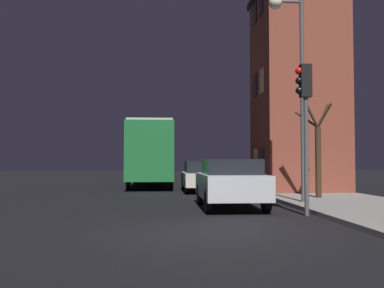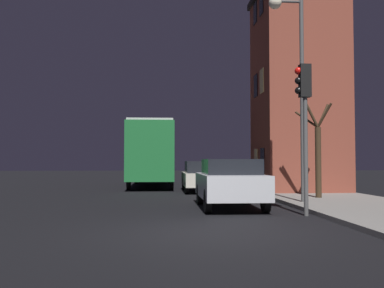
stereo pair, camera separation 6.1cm
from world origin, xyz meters
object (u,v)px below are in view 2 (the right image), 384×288
object	(u,v)px
streetlamp	(292,61)
traffic_light	(304,107)
bare_tree	(317,151)
car_mid_lane	(202,176)
bus	(152,150)
car_near_lane	(230,182)

from	to	relation	value
streetlamp	traffic_light	world-z (taller)	streetlamp
streetlamp	bare_tree	size ratio (longest dim) A/B	1.73
bare_tree	car_mid_lane	world-z (taller)	bare_tree
streetlamp	traffic_light	distance (m)	3.32
traffic_light	bus	bearing A→B (deg)	107.48
bare_tree	car_near_lane	size ratio (longest dim) A/B	1.01
car_near_lane	car_mid_lane	bearing A→B (deg)	91.76
traffic_light	bare_tree	bearing A→B (deg)	65.63
bare_tree	bus	distance (m)	11.82
bare_tree	car_mid_lane	size ratio (longest dim) A/B	0.96
streetlamp	car_near_lane	world-z (taller)	streetlamp
bare_tree	car_near_lane	bearing A→B (deg)	-148.53
bare_tree	car_near_lane	xyz separation A→B (m)	(-3.66, -2.24, -1.04)
streetlamp	bare_tree	xyz separation A→B (m)	(1.43, 1.59, -3.01)
traffic_light	bare_tree	distance (m)	4.81
bus	streetlamp	bearing A→B (deg)	-66.65
traffic_light	streetlamp	bearing A→B (deg)	79.35
traffic_light	car_near_lane	bearing A→B (deg)	130.36
bare_tree	car_near_lane	world-z (taller)	bare_tree
bare_tree	traffic_light	bearing A→B (deg)	-114.37
car_near_lane	car_mid_lane	size ratio (longest dim) A/B	0.95
bus	traffic_light	bearing A→B (deg)	-72.52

